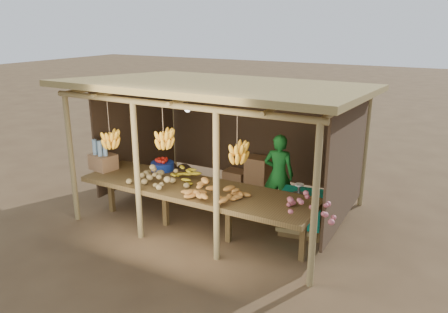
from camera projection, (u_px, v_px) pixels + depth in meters
The scene contains 13 objects.
ground at pixel (224, 212), 7.94m from camera, with size 60.00×60.00×0.00m, color brown.
stall_structure at pixel (219, 109), 7.28m from camera, with size 4.70×3.50×2.43m.
counter at pixel (195, 191), 6.92m from camera, with size 3.90×1.05×0.80m.
potato_heap at pixel (160, 174), 6.96m from camera, with size 0.92×0.55×0.36m, color #957F4D, non-canonical shape.
sweet_potato_heap at pixel (212, 186), 6.45m from camera, with size 0.89×0.54×0.35m, color #C17E31, non-canonical shape.
onion_heap at pixel (309, 203), 5.85m from camera, with size 0.83×0.50×0.36m, color #CB626D, non-canonical shape.
banana_pile at pixel (183, 172), 7.10m from camera, with size 0.52×0.31×0.34m, color gold, non-canonical shape.
tomato_basin at pixel (162, 165), 7.68m from camera, with size 0.40×0.40×0.21m.
bottle_box at pixel (103, 158), 7.69m from camera, with size 0.49×0.42×0.55m.
vendor at pixel (279, 175), 7.68m from camera, with size 0.53×0.35×1.46m, color #197426.
tarp_crate at pixel (303, 212), 7.06m from camera, with size 0.81×0.72×0.88m.
carton_stack at pixel (250, 176), 8.82m from camera, with size 0.98×0.41×0.72m.
burlap_sacks at pixel (177, 173), 9.21m from camera, with size 0.79×0.42×0.56m.
Camera 1 is at (3.50, -6.39, 3.30)m, focal length 35.00 mm.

